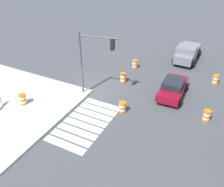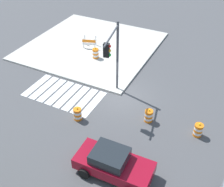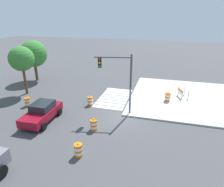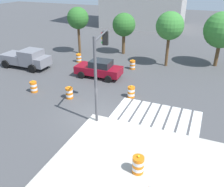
{
  "view_description": "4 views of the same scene",
  "coord_description": "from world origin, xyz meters",
  "px_view_note": "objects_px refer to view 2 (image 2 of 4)",
  "views": [
    {
      "loc": [
        15.5,
        9.9,
        11.49
      ],
      "look_at": [
        1.21,
        2.6,
        1.24
      ],
      "focal_mm": 38.25,
      "sensor_mm": 36.0,
      "label": 1
    },
    {
      "loc": [
        -6.83,
        15.14,
        12.92
      ],
      "look_at": [
        -0.23,
        1.95,
        1.62
      ],
      "focal_mm": 44.02,
      "sensor_mm": 36.0,
      "label": 2
    },
    {
      "loc": [
        -16.03,
        -3.44,
        8.77
      ],
      "look_at": [
        2.37,
        1.6,
        1.17
      ],
      "focal_mm": 32.03,
      "sensor_mm": 36.0,
      "label": 3
    },
    {
      "loc": [
        6.62,
        -12.53,
        8.7
      ],
      "look_at": [
        0.49,
        2.23,
        0.8
      ],
      "focal_mm": 38.67,
      "sensor_mm": 36.0,
      "label": 4
    }
  ],
  "objects_px": {
    "traffic_barrel_crosswalk_end": "(198,130)",
    "traffic_barrel_on_sidewalk": "(96,53)",
    "construction_barricade": "(89,42)",
    "traffic_barrel_far_curb": "(149,116)",
    "traffic_light_pole": "(113,52)",
    "traffic_barrel_median_near": "(78,114)",
    "sports_car": "(113,163)"
  },
  "relations": [
    {
      "from": "sports_car",
      "to": "traffic_barrel_median_near",
      "type": "xyz_separation_m",
      "value": [
        4.12,
        -2.88,
        -0.36
      ]
    },
    {
      "from": "traffic_barrel_median_near",
      "to": "sports_car",
      "type": "bearing_deg",
      "value": 145.03
    },
    {
      "from": "sports_car",
      "to": "traffic_barrel_far_curb",
      "type": "distance_m",
      "value": 4.9
    },
    {
      "from": "sports_car",
      "to": "traffic_barrel_crosswalk_end",
      "type": "bearing_deg",
      "value": -125.4
    },
    {
      "from": "traffic_barrel_crosswalk_end",
      "to": "traffic_barrel_on_sidewalk",
      "type": "bearing_deg",
      "value": -27.58
    },
    {
      "from": "traffic_barrel_median_near",
      "to": "traffic_barrel_far_curb",
      "type": "height_order",
      "value": "same"
    },
    {
      "from": "traffic_light_pole",
      "to": "sports_car",
      "type": "bearing_deg",
      "value": 116.18
    },
    {
      "from": "sports_car",
      "to": "traffic_barrel_median_near",
      "type": "bearing_deg",
      "value": -34.97
    },
    {
      "from": "traffic_barrel_median_near",
      "to": "traffic_light_pole",
      "type": "bearing_deg",
      "value": -109.78
    },
    {
      "from": "traffic_barrel_on_sidewalk",
      "to": "construction_barricade",
      "type": "relative_size",
      "value": 0.72
    },
    {
      "from": "traffic_barrel_far_curb",
      "to": "traffic_light_pole",
      "type": "relative_size",
      "value": 0.19
    },
    {
      "from": "traffic_barrel_crosswalk_end",
      "to": "traffic_light_pole",
      "type": "height_order",
      "value": "traffic_light_pole"
    },
    {
      "from": "traffic_barrel_median_near",
      "to": "traffic_light_pole",
      "type": "relative_size",
      "value": 0.19
    },
    {
      "from": "traffic_barrel_crosswalk_end",
      "to": "traffic_barrel_far_curb",
      "type": "height_order",
      "value": "same"
    },
    {
      "from": "traffic_barrel_crosswalk_end",
      "to": "traffic_light_pole",
      "type": "bearing_deg",
      "value": -9.03
    },
    {
      "from": "traffic_barrel_crosswalk_end",
      "to": "traffic_barrel_far_curb",
      "type": "xyz_separation_m",
      "value": [
        3.3,
        0.14,
        0.0
      ]
    },
    {
      "from": "traffic_barrel_on_sidewalk",
      "to": "construction_barricade",
      "type": "xyz_separation_m",
      "value": [
        1.52,
        -1.48,
        0.12
      ]
    },
    {
      "from": "construction_barricade",
      "to": "traffic_light_pole",
      "type": "relative_size",
      "value": 0.26
    },
    {
      "from": "traffic_barrel_crosswalk_end",
      "to": "traffic_barrel_on_sidewalk",
      "type": "distance_m",
      "value": 11.94
    },
    {
      "from": "traffic_barrel_far_curb",
      "to": "traffic_barrel_on_sidewalk",
      "type": "distance_m",
      "value": 9.24
    },
    {
      "from": "construction_barricade",
      "to": "traffic_light_pole",
      "type": "distance_m",
      "value": 8.76
    },
    {
      "from": "traffic_barrel_far_curb",
      "to": "traffic_light_pole",
      "type": "bearing_deg",
      "value": -20.04
    },
    {
      "from": "construction_barricade",
      "to": "sports_car",
      "type": "bearing_deg",
      "value": 125.36
    },
    {
      "from": "traffic_barrel_median_near",
      "to": "traffic_barrel_crosswalk_end",
      "type": "bearing_deg",
      "value": -164.47
    },
    {
      "from": "traffic_barrel_crosswalk_end",
      "to": "traffic_barrel_median_near",
      "type": "distance_m",
      "value": 7.98
    },
    {
      "from": "construction_barricade",
      "to": "traffic_light_pole",
      "type": "xyz_separation_m",
      "value": [
        -5.56,
        5.97,
        3.19
      ]
    },
    {
      "from": "sports_car",
      "to": "traffic_barrel_on_sidewalk",
      "type": "distance_m",
      "value": 12.67
    },
    {
      "from": "traffic_barrel_median_near",
      "to": "traffic_barrel_far_curb",
      "type": "xyz_separation_m",
      "value": [
        -4.39,
        -1.99,
        0.0
      ]
    },
    {
      "from": "traffic_barrel_far_curb",
      "to": "traffic_barrel_median_near",
      "type": "bearing_deg",
      "value": 24.38
    },
    {
      "from": "sports_car",
      "to": "traffic_barrel_on_sidewalk",
      "type": "bearing_deg",
      "value": -56.37
    },
    {
      "from": "construction_barricade",
      "to": "traffic_barrel_far_curb",
      "type": "bearing_deg",
      "value": 140.91
    },
    {
      "from": "traffic_barrel_far_curb",
      "to": "traffic_barrel_on_sidewalk",
      "type": "height_order",
      "value": "traffic_barrel_on_sidewalk"
    }
  ]
}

